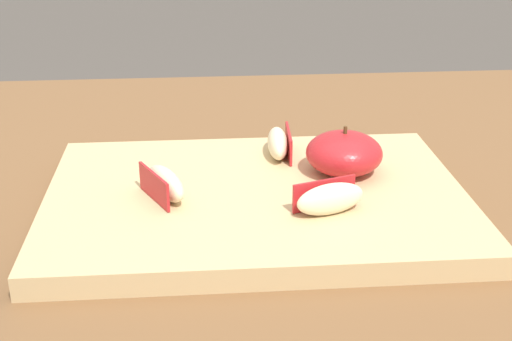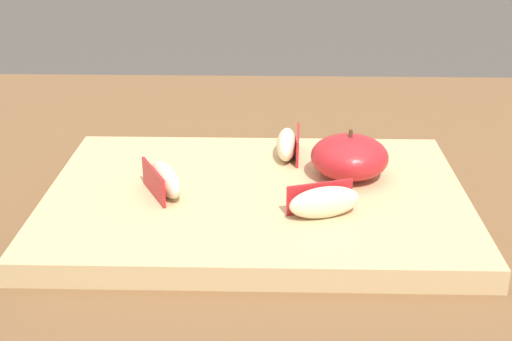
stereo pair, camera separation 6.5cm
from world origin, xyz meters
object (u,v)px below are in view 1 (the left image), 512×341
object	(u,v)px
cutting_board	(256,201)
apple_wedge_middle	(330,198)
apple_wedge_left	(279,143)
apple_wedge_right	(165,184)
apple_half_skin_up	(344,153)

from	to	relation	value
cutting_board	apple_wedge_middle	world-z (taller)	apple_wedge_middle
cutting_board	apple_wedge_left	world-z (taller)	apple_wedge_left
apple_wedge_right	apple_wedge_middle	bearing A→B (deg)	-16.78
apple_wedge_left	apple_wedge_middle	distance (m)	0.14
cutting_board	apple_wedge_right	xyz separation A→B (m)	(-0.08, -0.01, 0.02)
cutting_board	apple_half_skin_up	size ratio (longest dim) A/B	5.19
apple_half_skin_up	apple_wedge_middle	xyz separation A→B (m)	(-0.03, -0.09, -0.01)
apple_wedge_right	apple_wedge_left	distance (m)	0.15
apple_wedge_right	apple_wedge_middle	xyz separation A→B (m)	(0.14, -0.04, 0.00)
cutting_board	apple_wedge_middle	bearing A→B (deg)	-41.05
apple_wedge_right	apple_wedge_left	world-z (taller)	same
apple_wedge_right	apple_wedge_left	bearing A→B (deg)	39.12
apple_wedge_left	apple_wedge_right	bearing A→B (deg)	-140.88
apple_half_skin_up	apple_wedge_left	distance (m)	0.08
apple_half_skin_up	apple_wedge_middle	size ratio (longest dim) A/B	1.12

